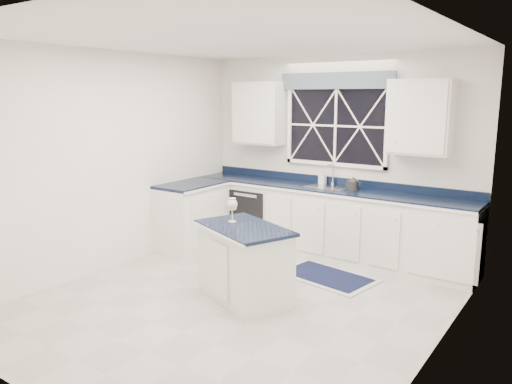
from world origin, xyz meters
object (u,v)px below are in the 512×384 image
Objects in this scene: kettle at (353,184)px; dishwasher at (258,214)px; island at (244,263)px; wine_glass at (232,205)px; soap_bottle at (323,177)px; faucet at (332,174)px.

dishwasher is at bearing -161.39° from kettle.
island is 4.72× the size of wine_glass.
island is at bearing -59.40° from dishwasher.
wine_glass is 1.37× the size of soap_bottle.
faucet is at bearing 83.90° from wine_glass.
faucet is at bearing 10.02° from dishwasher.
dishwasher is 0.66× the size of island.
soap_bottle reaches higher than kettle.
dishwasher is 1.60m from kettle.
soap_bottle is at bearing 179.56° from kettle.
faucet is at bearing 112.61° from island.
wine_glass reaches higher than dishwasher.
soap_bottle reaches higher than island.
soap_bottle is at bearing 116.76° from island.
kettle reaches higher than dishwasher.
dishwasher is 2.17m from island.
kettle is 0.56m from soap_bottle.
island is 6.45× the size of soap_bottle.
soap_bottle is at bearing 88.22° from wine_glass.
faucet reaches higher than island.
wine_glass is (0.89, -1.79, 0.58)m from dishwasher.
dishwasher is 4.24× the size of soap_bottle.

